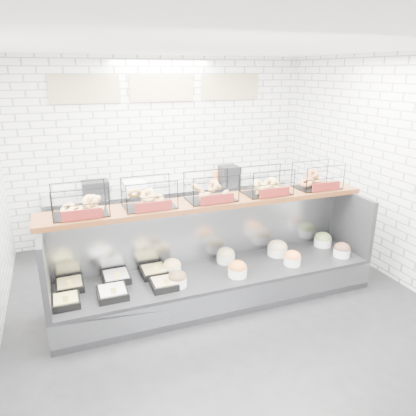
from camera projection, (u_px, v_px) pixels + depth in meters
name	position (u px, v px, depth m)	size (l,w,h in m)	color
ground	(226.00, 311.00, 4.92)	(5.50, 5.50, 0.00)	black
room_shell	(209.00, 134.00, 4.79)	(5.02, 5.51, 3.01)	silver
display_case	(216.00, 274.00, 5.12)	(4.00, 0.90, 1.20)	black
bagel_shelf	(211.00, 191.00, 4.93)	(4.10, 0.50, 0.40)	#44210E
prep_counter	(170.00, 213.00, 6.91)	(4.00, 0.60, 1.20)	#93969B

